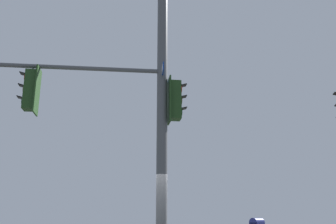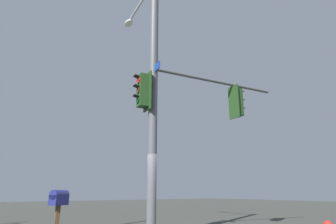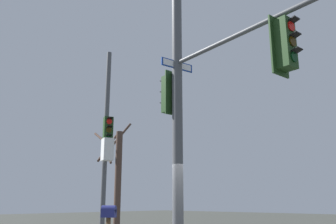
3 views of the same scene
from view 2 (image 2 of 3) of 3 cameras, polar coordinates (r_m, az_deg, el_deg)
name	(u,v)px [view 2 (image 2 of 3)]	position (r m, az deg, el deg)	size (l,w,h in m)	color
main_signal_pole_assembly	(166,84)	(9.96, -0.44, 5.73)	(4.06, 5.87, 9.52)	#4C4F54
mailbox	(59,203)	(7.69, -21.11, -16.62)	(0.44, 0.50, 1.41)	#4C3823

